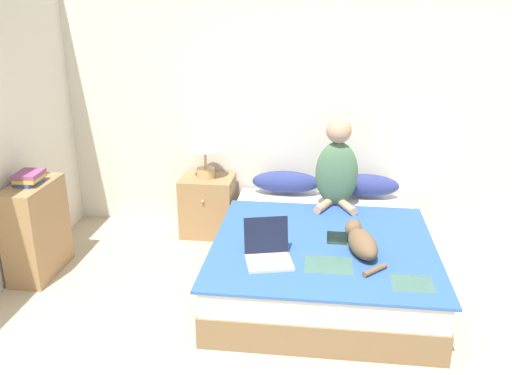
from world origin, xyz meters
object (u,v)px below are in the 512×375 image
at_px(pillow_far, 364,185).
at_px(person_sitting, 337,167).
at_px(pillow_near, 286,182).
at_px(book_stack_top, 29,178).
at_px(table_lamp, 205,143).
at_px(bookshelf, 36,229).
at_px(bed, 322,257).
at_px(nightstand, 208,206).
at_px(laptop_open, 268,252).
at_px(cat_tabby, 361,242).

relative_size(pillow_far, person_sitting, 0.81).
height_order(pillow_near, book_stack_top, book_stack_top).
xyz_separation_m(table_lamp, bookshelf, (-1.19, -0.94, -0.51)).
height_order(pillow_near, pillow_far, same).
bearing_deg(book_stack_top, pillow_near, 27.79).
distance_m(bed, bookshelf, 2.30).
bearing_deg(nightstand, bed, -36.41).
xyz_separation_m(bed, person_sitting, (0.10, 0.61, 0.56)).
bearing_deg(laptop_open, person_sitting, 52.47).
distance_m(bed, book_stack_top, 2.37).
relative_size(nightstand, table_lamp, 1.21).
xyz_separation_m(bed, cat_tabby, (0.26, -0.32, 0.30)).
distance_m(bed, pillow_near, 0.99).
bearing_deg(pillow_far, book_stack_top, -158.97).
relative_size(pillow_near, pillow_far, 1.00).
distance_m(person_sitting, table_lamp, 1.21).
xyz_separation_m(nightstand, book_stack_top, (-1.20, -0.94, 0.54)).
xyz_separation_m(laptop_open, book_stack_top, (-1.90, 0.36, 0.35)).
xyz_separation_m(laptop_open, table_lamp, (-0.72, 1.30, 0.41)).
xyz_separation_m(nightstand, bookshelf, (-1.20, -0.94, 0.11)).
relative_size(table_lamp, bookshelf, 0.60).
bearing_deg(table_lamp, person_sitting, -8.87).
bearing_deg(cat_tabby, pillow_near, 11.99).
bearing_deg(nightstand, laptop_open, -61.61).
xyz_separation_m(person_sitting, table_lamp, (-1.19, 0.19, 0.13)).
bearing_deg(person_sitting, cat_tabby, -79.72).
bearing_deg(laptop_open, table_lamp, 104.31).
bearing_deg(bed, cat_tabby, -50.71).
height_order(cat_tabby, table_lamp, table_lamp).
bearing_deg(pillow_near, person_sitting, -30.00).
relative_size(laptop_open, nightstand, 0.69).
bearing_deg(book_stack_top, person_sitting, 17.59).
xyz_separation_m(cat_tabby, book_stack_top, (-2.55, 0.18, 0.31)).
height_order(bed, person_sitting, person_sitting).
relative_size(person_sitting, book_stack_top, 3.17).
bearing_deg(pillow_near, bed, -67.72).
height_order(bed, table_lamp, table_lamp).
xyz_separation_m(person_sitting, nightstand, (-1.18, 0.19, -0.49)).
bearing_deg(pillow_far, laptop_open, -118.15).
bearing_deg(bed, bookshelf, -176.42).
bearing_deg(pillow_far, bookshelf, -158.99).
xyz_separation_m(pillow_near, pillow_far, (0.71, 0.00, 0.00)).
xyz_separation_m(bed, bookshelf, (-2.29, -0.14, 0.18)).
bearing_deg(laptop_open, nightstand, 103.92).
bearing_deg(bed, book_stack_top, -176.42).
height_order(bookshelf, book_stack_top, book_stack_top).
distance_m(nightstand, book_stack_top, 1.62).
relative_size(bed, pillow_far, 3.19).
bearing_deg(pillow_far, nightstand, -177.19).
distance_m(pillow_far, nightstand, 1.47).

